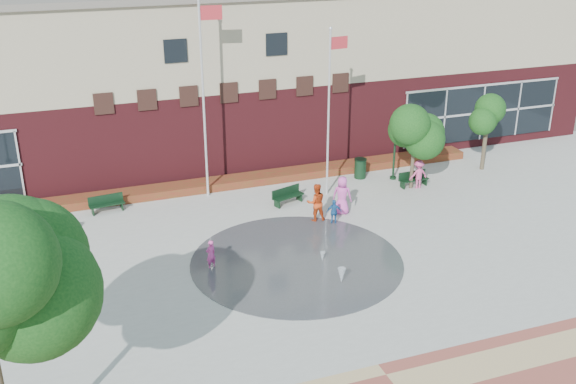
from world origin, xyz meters
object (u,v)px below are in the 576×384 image
object	(u,v)px
bench_left	(107,207)
trash_can	(360,168)
flagpole_left	(204,89)
child_splash	(211,254)
flagpole_right	(330,105)

from	to	relation	value
bench_left	trash_can	world-z (taller)	trash_can
flagpole_left	child_splash	world-z (taller)	flagpole_left
flagpole_left	flagpole_right	world-z (taller)	flagpole_left
flagpole_left	bench_left	distance (m)	7.02
flagpole_left	trash_can	size ratio (longest dim) A/B	9.00
child_splash	trash_can	bearing A→B (deg)	-168.71
flagpole_left	trash_can	distance (m)	9.27
flagpole_right	trash_can	bearing A→B (deg)	23.07
flagpole_right	bench_left	distance (m)	11.31
flagpole_right	bench_left	world-z (taller)	flagpole_right
bench_left	flagpole_left	bearing A→B (deg)	-3.20
bench_left	child_splash	world-z (taller)	child_splash
flagpole_left	flagpole_right	distance (m)	5.84
trash_can	bench_left	bearing A→B (deg)	179.59
flagpole_right	trash_can	world-z (taller)	flagpole_right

